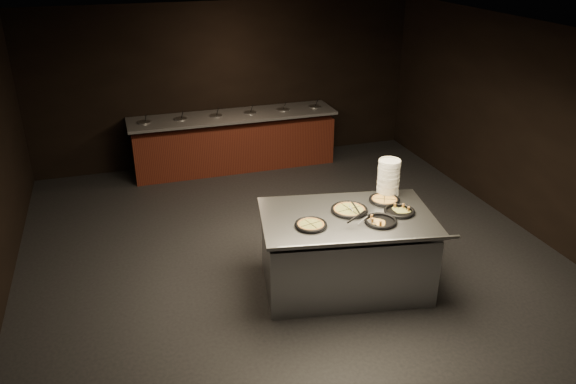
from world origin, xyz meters
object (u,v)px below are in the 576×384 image
Objects in this scene: serving_counter at (345,253)px; pan_veggie_whole at (311,225)px; pan_cheese_whole at (349,210)px; plate_stack at (389,177)px.

pan_veggie_whole is (-0.49, -0.11, 0.52)m from serving_counter.
serving_counter is 0.54m from pan_cheese_whole.
plate_stack is (0.72, 0.40, 0.73)m from serving_counter.
pan_cheese_whole is at bearing 20.84° from pan_veggie_whole.
pan_cheese_whole is (0.07, 0.10, 0.52)m from serving_counter.
serving_counter is 0.73m from pan_veggie_whole.
plate_stack is at bearing 39.56° from serving_counter.
serving_counter is at bearing -150.93° from plate_stack.
pan_veggie_whole is at bearing -156.47° from serving_counter.
plate_stack is 0.74m from pan_cheese_whole.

